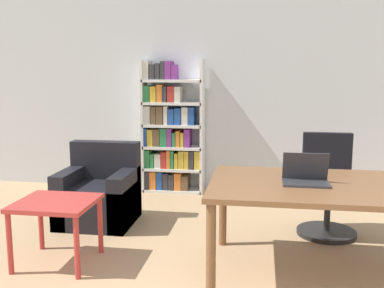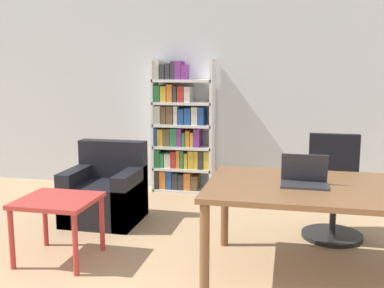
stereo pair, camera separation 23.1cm
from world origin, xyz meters
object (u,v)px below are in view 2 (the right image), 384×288
at_px(desk, 326,196).
at_px(office_chair, 333,192).
at_px(bookshelf, 180,132).
at_px(laptop, 304,179).
at_px(side_table_blue, 58,207).
at_px(armchair, 105,194).

bearing_deg(desk, office_chair, 81.46).
bearing_deg(desk, bookshelf, 127.11).
distance_m(laptop, side_table_blue, 2.03).
relative_size(desk, side_table_blue, 2.87).
relative_size(laptop, bookshelf, 0.20).
distance_m(desk, laptop, 0.21).
relative_size(laptop, office_chair, 0.35).
distance_m(desk, bookshelf, 2.81).
height_order(desk, bookshelf, bookshelf).
xyz_separation_m(laptop, bookshelf, (-1.53, 2.25, 0.01)).
xyz_separation_m(desk, laptop, (-0.17, -0.01, 0.13)).
distance_m(desk, armchair, 2.40).
bearing_deg(laptop, desk, 4.61).
xyz_separation_m(office_chair, side_table_blue, (-2.31, -1.09, 0.02)).
height_order(desk, side_table_blue, desk).
distance_m(office_chair, side_table_blue, 2.55).
distance_m(desk, office_chair, 1.01).
bearing_deg(office_chair, desk, -98.54).
xyz_separation_m(laptop, armchair, (-2.02, 0.93, -0.50)).
height_order(desk, office_chair, office_chair).
relative_size(side_table_blue, bookshelf, 0.36).
bearing_deg(desk, laptop, -175.39).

